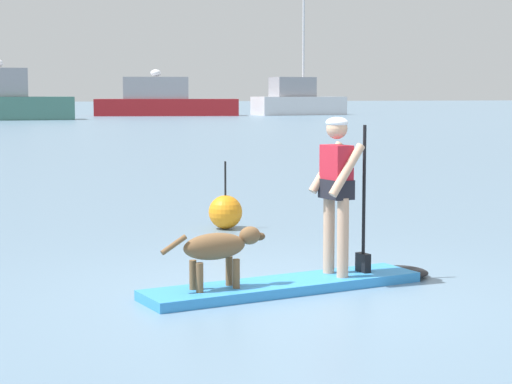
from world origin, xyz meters
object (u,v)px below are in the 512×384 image
(moored_boat_starboard, at_px, (5,101))
(person_paddler, at_px, (338,184))
(dog, at_px, (219,248))
(marker_buoy, at_px, (225,212))
(paddleboard, at_px, (303,284))
(moored_boat_far_port, at_px, (297,100))
(moored_boat_outer, at_px, (163,101))

(moored_boat_starboard, bearing_deg, person_paddler, -87.99)
(person_paddler, bearing_deg, dog, -167.65)
(dog, distance_m, moored_boat_starboard, 61.17)
(marker_buoy, bearing_deg, dog, -105.24)
(person_paddler, bearing_deg, paddleboard, -167.65)
(moored_boat_far_port, bearing_deg, paddleboard, -108.92)
(moored_boat_far_port, distance_m, marker_buoy, 69.08)
(moored_boat_starboard, relative_size, moored_boat_outer, 0.74)
(person_paddler, distance_m, dog, 1.48)
(dog, height_order, moored_boat_outer, moored_boat_outer)
(dog, xyz_separation_m, moored_boat_far_port, (24.64, 69.38, 0.80))
(moored_boat_starboard, distance_m, marker_buoy, 56.80)
(paddleboard, relative_size, moored_boat_outer, 0.26)
(paddleboard, xyz_separation_m, moored_boat_far_port, (23.71, 69.18, 1.25))
(dog, relative_size, moored_boat_outer, 0.09)
(marker_buoy, bearing_deg, moored_boat_far_port, 70.16)
(moored_boat_far_port, xyz_separation_m, marker_buoy, (-23.44, -64.97, -1.05))
(person_paddler, xyz_separation_m, moored_boat_outer, (11.22, 69.47, 0.19))
(moored_boat_outer, relative_size, moored_boat_far_port, 1.05)
(moored_boat_outer, bearing_deg, paddleboard, -99.49)
(dog, bearing_deg, moored_boat_outer, 79.79)
(dog, xyz_separation_m, moored_boat_starboard, (-0.80, 61.16, 0.92))
(moored_boat_outer, distance_m, moored_boat_far_port, 12.08)
(dog, bearing_deg, paddleboard, 12.35)
(dog, distance_m, marker_buoy, 4.58)
(person_paddler, bearing_deg, moored_boat_far_port, 71.36)
(moored_boat_starboard, height_order, marker_buoy, moored_boat_starboard)
(dog, bearing_deg, moored_boat_starboard, 90.75)
(moored_boat_far_port, bearing_deg, moored_boat_starboard, -162.09)
(moored_boat_starboard, relative_size, marker_buoy, 9.41)
(person_paddler, bearing_deg, marker_buoy, 91.89)
(dog, bearing_deg, marker_buoy, 74.76)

